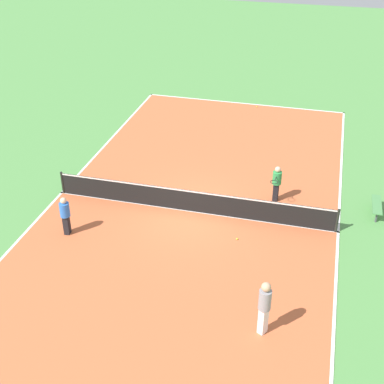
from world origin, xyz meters
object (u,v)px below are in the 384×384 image
(player_baseline_gray, at_px, (265,304))
(tennis_ball_left_sideline, at_px, (257,107))
(player_far_green, at_px, (277,182))
(tennis_ball_right_alley, at_px, (237,239))
(bench, at_px, (377,206))
(player_near_blue, at_px, (65,214))
(tennis_net, at_px, (192,200))

(player_baseline_gray, distance_m, tennis_ball_left_sideline, 17.36)
(player_far_green, height_order, tennis_ball_right_alley, player_far_green)
(bench, bearing_deg, player_near_blue, -68.85)
(player_near_blue, distance_m, player_baseline_gray, 8.26)
(player_far_green, bearing_deg, player_near_blue, -54.24)
(tennis_ball_left_sideline, bearing_deg, player_baseline_gray, 99.25)
(player_near_blue, bearing_deg, tennis_ball_right_alley, -85.03)
(player_far_green, bearing_deg, bench, 94.98)
(tennis_ball_right_alley, bearing_deg, player_baseline_gray, 109.71)
(player_far_green, xyz_separation_m, player_baseline_gray, (-0.54, 7.36, 0.20))
(player_far_green, xyz_separation_m, tennis_ball_right_alley, (1.00, 3.08, -0.83))
(player_near_blue, relative_size, tennis_ball_right_alley, 22.54)
(player_baseline_gray, bearing_deg, bench, 3.76)
(tennis_net, relative_size, bench, 7.66)
(tennis_net, relative_size, player_far_green, 7.27)
(bench, bearing_deg, player_far_green, -89.88)
(player_far_green, height_order, player_baseline_gray, player_baseline_gray)
(tennis_net, height_order, tennis_ball_right_alley, tennis_net)
(bench, xyz_separation_m, player_baseline_gray, (3.38, 7.37, 0.70))
(tennis_ball_left_sideline, bearing_deg, player_near_blue, 70.83)
(player_far_green, bearing_deg, tennis_ball_right_alley, -13.06)
(bench, bearing_deg, tennis_ball_left_sideline, -147.69)
(tennis_net, bearing_deg, player_far_green, -151.67)
(tennis_ball_right_alley, bearing_deg, player_near_blue, 10.93)
(player_baseline_gray, xyz_separation_m, tennis_ball_left_sideline, (2.79, -17.11, -1.03))
(player_baseline_gray, bearing_deg, player_near_blue, 96.37)
(player_far_green, height_order, tennis_ball_left_sideline, player_far_green)
(tennis_net, bearing_deg, tennis_ball_right_alley, 145.31)
(tennis_net, height_order, tennis_ball_left_sideline, tennis_net)
(player_far_green, bearing_deg, tennis_ball_left_sideline, -162.16)
(tennis_ball_right_alley, bearing_deg, bench, -147.85)
(bench, bearing_deg, tennis_ball_right_alley, -57.85)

